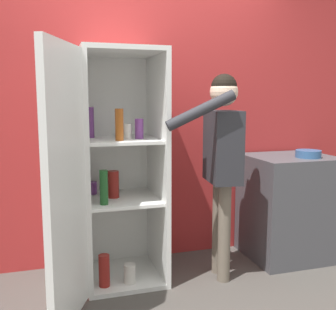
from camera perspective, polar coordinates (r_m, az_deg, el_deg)
ground_plane at (r=2.87m, az=1.24°, el=-21.56°), size 12.00×12.00×0.00m
wall_back at (r=3.44m, az=-3.79°, el=5.70°), size 7.00×0.06×2.55m
refrigerator at (r=2.97m, az=-8.40°, el=-2.32°), size 0.89×1.20×1.79m
person at (r=3.06m, az=7.80°, el=0.87°), size 0.64×0.51×1.61m
counter at (r=3.73m, az=17.11°, el=-7.15°), size 0.74×0.65×0.92m
bowl at (r=3.59m, az=19.69°, el=0.16°), size 0.22×0.22×0.06m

